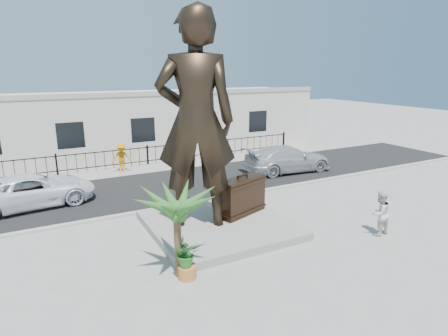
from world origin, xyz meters
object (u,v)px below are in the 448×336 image
object	(u,v)px
statue	(196,121)
tourist	(380,213)
suitcase	(242,196)
car_white	(33,190)

from	to	relation	value
statue	tourist	xyz separation A→B (m)	(5.90, -3.59, -3.41)
suitcase	car_white	distance (m)	9.63
statue	tourist	world-z (taller)	statue
statue	car_white	distance (m)	8.88
statue	tourist	distance (m)	7.70
car_white	suitcase	bearing A→B (deg)	-134.61
statue	tourist	size ratio (longest dim) A/B	4.59
statue	car_white	world-z (taller)	statue
statue	suitcase	world-z (taller)	statue
statue	suitcase	size ratio (longest dim) A/B	3.64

